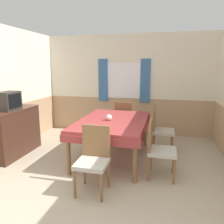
# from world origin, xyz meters

# --- Properties ---
(ground_plane) EXTENTS (16.00, 16.00, 0.00)m
(ground_plane) POSITION_xyz_m (0.00, 0.00, 0.00)
(ground_plane) COLOR tan
(wall_back) EXTENTS (4.78, 0.09, 2.60)m
(wall_back) POSITION_xyz_m (-0.00, 3.63, 1.30)
(wall_back) COLOR silver
(wall_back) RESTS_ON ground_plane
(wall_left) EXTENTS (0.05, 4.01, 2.60)m
(wall_left) POSITION_xyz_m (-2.21, 1.81, 1.30)
(wall_left) COLOR silver
(wall_left) RESTS_ON ground_plane
(dining_table) EXTENTS (1.29, 1.91, 0.78)m
(dining_table) POSITION_xyz_m (0.04, 1.88, 0.68)
(dining_table) COLOR #9E3838
(dining_table) RESTS_ON ground_plane
(chair_head_window) EXTENTS (0.44, 0.44, 0.95)m
(chair_head_window) POSITION_xyz_m (0.04, 3.07, 0.51)
(chair_head_window) COLOR brown
(chair_head_window) RESTS_ON ground_plane
(chair_right_near) EXTENTS (0.44, 0.44, 0.95)m
(chair_right_near) POSITION_xyz_m (0.92, 1.31, 0.51)
(chair_right_near) COLOR brown
(chair_right_near) RESTS_ON ground_plane
(chair_head_near) EXTENTS (0.44, 0.44, 0.95)m
(chair_head_near) POSITION_xyz_m (0.04, 0.69, 0.51)
(chair_head_near) COLOR brown
(chair_head_near) RESTS_ON ground_plane
(chair_right_far) EXTENTS (0.44, 0.44, 0.95)m
(chair_right_far) POSITION_xyz_m (0.92, 2.45, 0.51)
(chair_right_far) COLOR brown
(chair_right_far) RESTS_ON ground_plane
(sideboard) EXTENTS (0.46, 1.19, 0.95)m
(sideboard) POSITION_xyz_m (-1.95, 1.56, 0.48)
(sideboard) COLOR #3D2319
(sideboard) RESTS_ON ground_plane
(tv) EXTENTS (0.29, 0.43, 0.36)m
(tv) POSITION_xyz_m (-1.92, 1.46, 1.13)
(tv) COLOR #2D2823
(tv) RESTS_ON sideboard
(vase) EXTENTS (0.12, 0.12, 0.12)m
(vase) POSITION_xyz_m (-0.02, 1.80, 0.84)
(vase) COLOR silver
(vase) RESTS_ON dining_table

